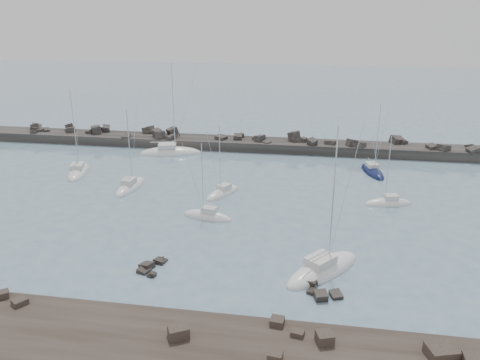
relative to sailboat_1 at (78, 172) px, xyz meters
name	(u,v)px	position (x,y,z in m)	size (l,w,h in m)	color
ground	(206,233)	(26.28, -18.82, -0.14)	(400.00, 400.00, 0.00)	slate
rock_shelf	(144,356)	(26.51, -40.79, -0.12)	(140.00, 12.00, 1.96)	#2A221D
rock_cluster_near	(151,268)	(22.48, -27.77, -0.15)	(2.62, 4.16, 1.52)	black
rock_cluster_far	(319,291)	(40.01, -29.58, -0.02)	(3.97, 3.89, 1.48)	black
breakwater	(212,145)	(18.62, 19.19, 0.19)	(115.00, 7.15, 5.21)	#282624
sailboat_1	(78,172)	(0.00, 0.00, 0.00)	(5.33, 9.92, 14.89)	white
sailboat_3	(131,187)	(11.41, -5.60, 0.01)	(3.28, 8.44, 13.13)	white
sailboat_4	(170,153)	(11.94, 13.17, 0.01)	(12.15, 6.24, 18.19)	white
sailboat_5	(207,217)	(25.50, -14.42, 0.01)	(7.03, 3.39, 10.91)	white
sailboat_6	(223,193)	(25.86, -5.82, -0.01)	(5.23, 7.28, 11.27)	white
sailboat_7	(323,270)	(40.37, -25.69, 0.02)	(9.17, 10.13, 16.50)	white
sailboat_8	(372,172)	(48.70, 7.79, 0.00)	(4.54, 8.51, 12.90)	#0F163E
sailboat_9	(388,203)	(49.47, -5.93, 0.00)	(6.96, 3.43, 10.69)	white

